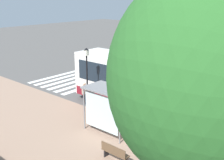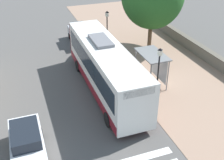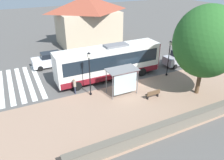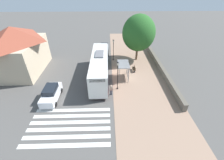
{
  "view_description": "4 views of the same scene",
  "coord_description": "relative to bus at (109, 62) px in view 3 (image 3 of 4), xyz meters",
  "views": [
    {
      "loc": [
        -12.85,
        -7.64,
        7.59
      ],
      "look_at": [
        1.06,
        4.46,
        2.07
      ],
      "focal_mm": 45.0,
      "sensor_mm": 36.0,
      "label": 1
    },
    {
      "loc": [
        7.73,
        19.36,
        11.64
      ],
      "look_at": [
        1.83,
        3.05,
        1.49
      ],
      "focal_mm": 45.0,
      "sensor_mm": 36.0,
      "label": 2
    },
    {
      "loc": [
        -18.34,
        11.44,
        11.08
      ],
      "look_at": [
        -1.19,
        3.02,
        1.41
      ],
      "focal_mm": 35.0,
      "sensor_mm": 36.0,
      "label": 3
    },
    {
      "loc": [
        0.62,
        22.68,
        13.37
      ],
      "look_at": [
        0.12,
        4.95,
        1.47
      ],
      "focal_mm": 24.0,
      "sensor_mm": 36.0,
      "label": 4
    }
  ],
  "objects": [
    {
      "name": "ground_plane",
      "position": [
        -1.96,
        -1.87,
        -1.99
      ],
      "size": [
        120.0,
        120.0,
        0.0
      ],
      "primitive_type": "plane",
      "color": "#514F4C",
      "rests_on": "ground"
    },
    {
      "name": "sidewalk_plaza",
      "position": [
        -6.46,
        -1.87,
        -1.98
      ],
      "size": [
        9.0,
        44.0,
        0.02
      ],
      "color": "#937560",
      "rests_on": "ground"
    },
    {
      "name": "crosswalk_stripes",
      "position": [
        3.04,
        9.8,
        -1.99
      ],
      "size": [
        9.0,
        5.25,
        0.01
      ],
      "color": "silver",
      "rests_on": "ground"
    },
    {
      "name": "stone_wall",
      "position": [
        -10.51,
        -1.87,
        -1.44
      ],
      "size": [
        0.6,
        20.0,
        1.08
      ],
      "color": "#6B6356",
      "rests_on": "ground"
    },
    {
      "name": "background_building",
      "position": [
        13.47,
        -2.66,
        1.92
      ],
      "size": [
        7.26,
        9.96,
        7.57
      ],
      "color": "#C6B293",
      "rests_on": "ground"
    },
    {
      "name": "bus",
      "position": [
        0.0,
        0.0,
        0.0
      ],
      "size": [
        2.67,
        11.89,
        3.86
      ],
      "color": "silver",
      "rests_on": "ground"
    },
    {
      "name": "bus_shelter",
      "position": [
        -3.85,
        0.35,
        0.18
      ],
      "size": [
        1.74,
        2.99,
        2.63
      ],
      "color": "slate",
      "rests_on": "ground"
    },
    {
      "name": "pedestrian",
      "position": [
        -1.68,
        4.55,
        -1.01
      ],
      "size": [
        0.34,
        0.22,
        1.68
      ],
      "color": "#2D3347",
      "rests_on": "ground"
    },
    {
      "name": "bench",
      "position": [
        -5.85,
        -1.88,
        -1.52
      ],
      "size": [
        0.4,
        1.46,
        0.88
      ],
      "color": "brown",
      "rests_on": "ground"
    },
    {
      "name": "street_lamp_near",
      "position": [
        -2.63,
        3.25,
        0.65
      ],
      "size": [
        0.28,
        0.28,
        4.46
      ],
      "color": "black",
      "rests_on": "ground"
    },
    {
      "name": "street_lamp_far",
      "position": [
        -2.38,
        -6.36,
        0.49
      ],
      "size": [
        0.28,
        0.28,
        4.18
      ],
      "color": "black",
      "rests_on": "ground"
    },
    {
      "name": "shade_tree",
      "position": [
        -6.98,
        -6.43,
        3.29
      ],
      "size": [
        6.0,
        6.0,
        8.59
      ],
      "color": "brown",
      "rests_on": "ground"
    },
    {
      "name": "parked_car_behind_bus",
      "position": [
        -0.54,
        -9.87,
        -1.05
      ],
      "size": [
        1.85,
        4.26,
        1.93
      ],
      "color": "#9EA0A8",
      "rests_on": "ground"
    },
    {
      "name": "parked_car_far_lane",
      "position": [
        6.24,
        5.24,
        -1.07
      ],
      "size": [
        1.88,
        4.41,
        1.88
      ],
      "color": "silver",
      "rests_on": "ground"
    }
  ]
}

